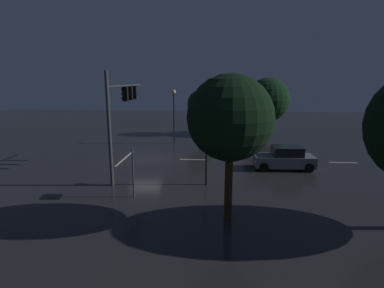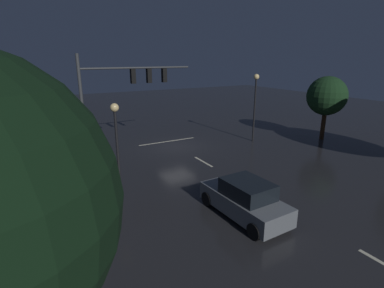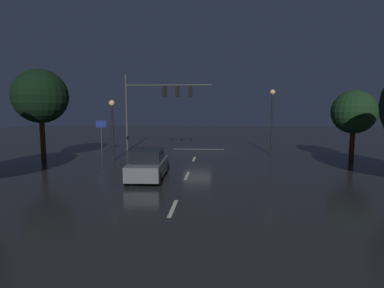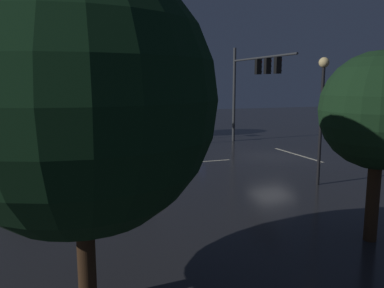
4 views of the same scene
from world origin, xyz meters
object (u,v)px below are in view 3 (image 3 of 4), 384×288
Objects in this scene: street_lamp_left_kerb at (272,110)px; tree_right_near at (40,97)px; street_lamp_right_kerb at (112,118)px; traffic_signal_assembly at (157,99)px; car_approaching at (148,165)px; tree_left_far at (354,112)px; route_sign at (101,129)px.

tree_right_near is (17.22, 4.85, 1.00)m from street_lamp_left_kerb.
street_lamp_right_kerb is at bearing -166.52° from tree_right_near.
tree_right_near is at bearing 13.48° from street_lamp_right_kerb.
traffic_signal_assembly is 1.77× the size of street_lamp_right_kerb.
traffic_signal_assembly is at bearing -111.10° from street_lamp_right_kerb.
tree_right_near is at bearing -27.08° from car_approaching.
tree_left_far is (-5.54, 2.46, -0.13)m from street_lamp_left_kerb.
tree_right_near is at bearing 15.73° from street_lamp_left_kerb.
traffic_signal_assembly reaches higher than route_sign.
tree_left_far is at bearing 156.02° from street_lamp_left_kerb.
car_approaching is 11.58m from route_sign.
tree_left_far reaches higher than street_lamp_right_kerb.
car_approaching is (-1.67, 11.49, -4.05)m from traffic_signal_assembly.
tree_right_near is 22.92m from tree_left_far.
route_sign is 0.55× the size of tree_left_far.
tree_left_far reaches higher than route_sign.
street_lamp_left_kerb is 1.21× the size of street_lamp_right_kerb.
street_lamp_left_kerb is 0.81× the size of tree_right_near.
tree_right_near is at bearing 64.64° from route_sign.
tree_right_near is (2.44, 5.14, 2.70)m from route_sign.
tree_right_near reaches higher than route_sign.
car_approaching is 10.62m from tree_right_near.
street_lamp_left_kerb is (-10.13, 2.16, -1.04)m from traffic_signal_assembly.
car_approaching is 12.95m from street_lamp_left_kerb.
tree_left_far is at bearing 172.28° from route_sign.
tree_right_near is (8.76, -4.48, 4.01)m from car_approaching.
tree_right_near reaches higher than tree_left_far.
route_sign reaches higher than car_approaching.
traffic_signal_assembly reaches higher than tree_left_far.
street_lamp_right_kerb reaches higher than route_sign.
traffic_signal_assembly is 1.52× the size of tree_left_far.
route_sign is at bearing -56.70° from car_approaching.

